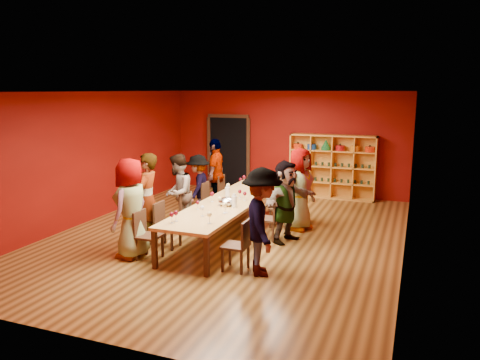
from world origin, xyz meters
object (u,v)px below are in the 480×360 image
Objects in this scene: chair_person_right_2 at (271,216)px; chair_person_left_4 at (225,191)px; chair_person_right_4 at (291,200)px; person_right_2 at (286,201)px; person_right_3 at (300,189)px; person_right_0 at (262,222)px; tasting_table at (229,204)px; chair_person_left_1 at (164,222)px; person_right_4 at (303,185)px; person_left_2 at (178,193)px; chair_person_left_3 at (210,199)px; person_left_4 at (216,174)px; person_left_3 at (198,187)px; chair_person_left_0 at (145,232)px; chair_person_right_3 at (284,206)px; wine_bottle at (260,183)px; chair_person_right_0 at (240,243)px; person_left_1 at (147,200)px; chair_person_left_2 at (189,210)px; shelving_unit at (332,164)px; spittoon_bowl at (227,202)px; person_left_0 at (131,208)px.

chair_person_left_4 is at bearing 133.62° from chair_person_right_2.
chair_person_left_4 is at bearing 168.65° from chair_person_right_4.
person_right_3 is at bearing 17.85° from person_right_2.
tasting_table is at bearing 12.58° from person_right_0.
chair_person_left_1 is 2.17m from chair_person_right_2.
person_right_0 is 1.89m from chair_person_right_2.
person_left_2 is at bearing 111.36° from person_right_4.
person_left_4 reaches higher than chair_person_left_3.
person_left_3 is at bearing 90.04° from person_right_4.
person_right_3 is (2.17, -0.02, 0.41)m from chair_person_left_3.
chair_person_left_0 is at bearing -116.91° from tasting_table.
person_right_0 and person_right_3 have the same top height.
chair_person_left_3 is 1.00× the size of chair_person_right_3.
chair_person_left_4 is at bearing 158.70° from wine_bottle.
person_right_2 is at bearing 0.00° from chair_person_right_2.
chair_person_right_2 is at bearing 178.02° from person_right_3.
person_left_3 reaches higher than chair_person_right_0.
person_right_0 is 2.03× the size of chair_person_right_4.
person_left_1 reaches higher than chair_person_left_2.
person_right_4 is at bearing 26.42° from person_right_3.
chair_person_left_4 is 2.64m from chair_person_right_2.
person_left_3 is 1.73× the size of chair_person_right_3.
shelving_unit is 4.20m from person_left_3.
person_left_2 is 1.30m from spittoon_bowl.
chair_person_left_1 is 1.05m from chair_person_left_2.
chair_person_left_4 is 1.00× the size of chair_person_right_3.
chair_person_right_4 is 0.84m from wine_bottle.
person_left_0 is 1.01× the size of person_left_4.
person_right_4 is (2.09, -0.37, 0.37)m from chair_person_left_4.
person_right_3 is at bearing 59.15° from person_left_4.
chair_person_left_0 is at bearing -177.96° from chair_person_right_0.
person_right_3 is at bearing -27.16° from wine_bottle.
person_left_4 is (-0.26, 3.78, 0.41)m from chair_person_left_0.
person_left_1 is at bearing 148.60° from person_right_3.
chair_person_left_4 is at bearing 113.35° from spittoon_bowl.
person_left_4 is at bearing 179.74° from person_left_0.
chair_person_right_0 is 3.38m from person_right_4.
shelving_unit reaches higher than person_right_2.
chair_person_left_3 is at bearing 6.34° from person_left_4.
person_left_1 reaches higher than chair_person_right_0.
wine_bottle is at bearing 56.41° from person_right_2.
wine_bottle reaches higher than spittoon_bowl.
chair_person_left_1 is 2.45m from person_right_2.
person_left_2 is 1.90× the size of chair_person_right_4.
spittoon_bowl is at bearing 120.56° from chair_person_right_0.
chair_person_left_1 is at bearing -90.00° from chair_person_left_4.
person_left_0 reaches higher than chair_person_left_2.
chair_person_right_0 is at bearing 91.80° from person_left_0.
shelving_unit is at bearing 81.66° from chair_person_right_3.
chair_person_left_4 is at bearing 81.13° from person_left_4.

